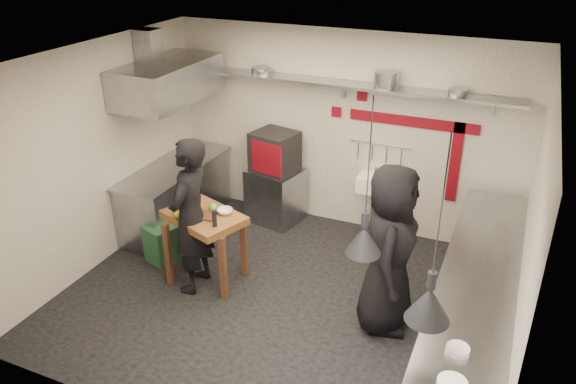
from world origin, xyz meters
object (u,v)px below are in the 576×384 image
at_px(oven_stand, 276,195).
at_px(chef_right, 389,250).
at_px(green_bin, 162,243).
at_px(prep_table, 206,247).
at_px(combi_oven, 275,152).
at_px(chef_left, 191,216).

height_order(oven_stand, chef_right, chef_right).
distance_m(green_bin, prep_table, 0.81).
bearing_deg(oven_stand, combi_oven, -75.16).
distance_m(prep_table, chef_left, 0.53).
relative_size(prep_table, chef_left, 0.48).
relative_size(green_bin, chef_left, 0.26).
bearing_deg(chef_right, prep_table, 82.55).
height_order(oven_stand, chef_left, chef_left).
xyz_separation_m(green_bin, prep_table, (0.77, -0.15, 0.21)).
relative_size(oven_stand, prep_table, 0.87).
bearing_deg(green_bin, prep_table, -10.81).
distance_m(chef_left, chef_right, 2.30).
distance_m(green_bin, chef_left, 1.05).
height_order(oven_stand, green_bin, oven_stand).
distance_m(green_bin, chef_right, 3.08).
relative_size(combi_oven, green_bin, 1.16).
height_order(green_bin, prep_table, prep_table).
distance_m(oven_stand, green_bin, 1.87).
xyz_separation_m(green_bin, chef_left, (0.70, -0.32, 0.71)).
bearing_deg(oven_stand, green_bin, -106.09).
height_order(prep_table, chef_right, chef_right).
xyz_separation_m(prep_table, chef_right, (2.22, 0.04, 0.49)).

